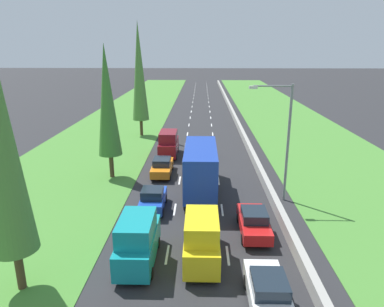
% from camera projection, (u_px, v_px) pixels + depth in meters
% --- Properties ---
extents(ground_plane, '(300.00, 300.00, 0.00)m').
position_uv_depth(ground_plane, '(200.00, 115.00, 63.67)').
color(ground_plane, '#28282B').
rests_on(ground_plane, ground).
extents(grass_verge_left, '(14.00, 140.00, 0.04)m').
position_uv_depth(grass_verge_left, '(130.00, 114.00, 63.99)').
color(grass_verge_left, '#478433').
rests_on(grass_verge_left, ground).
extents(grass_verge_right, '(14.00, 140.00, 0.04)m').
position_uv_depth(grass_verge_right, '(281.00, 115.00, 63.30)').
color(grass_verge_right, '#478433').
rests_on(grass_verge_right, ground).
extents(median_barrier, '(0.44, 120.00, 0.85)m').
position_uv_depth(median_barrier, '(232.00, 112.00, 63.41)').
color(median_barrier, '#9E9B93').
rests_on(median_barrier, ground).
extents(lane_markings, '(3.64, 116.00, 0.01)m').
position_uv_depth(lane_markings, '(200.00, 115.00, 63.67)').
color(lane_markings, white).
rests_on(lane_markings, ground).
extents(white_sedan_right_lane, '(1.82, 4.50, 1.64)m').
position_uv_depth(white_sedan_right_lane, '(268.00, 292.00, 16.20)').
color(white_sedan_right_lane, white).
rests_on(white_sedan_right_lane, ground).
extents(teal_van_left_lane, '(1.96, 4.90, 2.82)m').
position_uv_depth(teal_van_left_lane, '(138.00, 240.00, 19.44)').
color(teal_van_left_lane, teal).
rests_on(teal_van_left_lane, ground).
extents(blue_hatchback_left_lane, '(1.74, 3.90, 1.72)m').
position_uv_depth(blue_hatchback_left_lane, '(153.00, 199.00, 26.10)').
color(blue_hatchback_left_lane, '#1E47B7').
rests_on(blue_hatchback_left_lane, ground).
extents(red_sedan_right_lane, '(1.82, 4.50, 1.64)m').
position_uv_depth(red_sedan_right_lane, '(254.00, 222.00, 22.78)').
color(red_sedan_right_lane, red).
rests_on(red_sedan_right_lane, ground).
extents(yellow_van_centre_lane, '(1.96, 4.90, 2.82)m').
position_uv_depth(yellow_van_centre_lane, '(202.00, 239.00, 19.62)').
color(yellow_van_centre_lane, yellow).
rests_on(yellow_van_centre_lane, ground).
extents(blue_box_truck_centre_lane, '(2.46, 9.40, 4.18)m').
position_uv_depth(blue_box_truck_centre_lane, '(201.00, 168.00, 28.64)').
color(blue_box_truck_centre_lane, black).
rests_on(blue_box_truck_centre_lane, ground).
extents(orange_sedan_left_lane, '(1.82, 4.50, 1.64)m').
position_uv_depth(orange_sedan_left_lane, '(162.00, 167.00, 33.33)').
color(orange_sedan_left_lane, orange).
rests_on(orange_sedan_left_lane, ground).
extents(maroon_van_left_lane, '(1.96, 4.90, 2.82)m').
position_uv_depth(maroon_van_left_lane, '(169.00, 144.00, 38.94)').
color(maroon_van_left_lane, maroon).
rests_on(maroon_van_left_lane, ground).
extents(blue_hatchback_centre_lane, '(1.74, 3.90, 1.72)m').
position_uv_depth(blue_hatchback_centre_lane, '(202.00, 153.00, 37.60)').
color(blue_hatchback_centre_lane, '#1E47B7').
rests_on(blue_hatchback_centre_lane, ground).
extents(poplar_tree_second, '(2.10, 2.10, 11.96)m').
position_uv_depth(poplar_tree_second, '(107.00, 101.00, 30.95)').
color(poplar_tree_second, '#4C3823').
rests_on(poplar_tree_second, ground).
extents(poplar_tree_third, '(2.17, 2.17, 14.85)m').
position_uv_depth(poplar_tree_third, '(139.00, 72.00, 46.12)').
color(poplar_tree_third, '#4C3823').
rests_on(poplar_tree_third, ground).
extents(street_light_mast, '(3.20, 0.28, 9.00)m').
position_uv_depth(street_light_mast, '(284.00, 135.00, 26.54)').
color(street_light_mast, gray).
rests_on(street_light_mast, ground).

